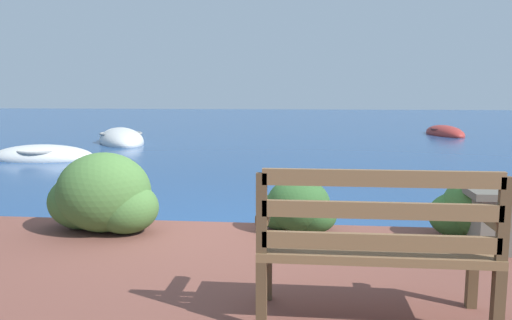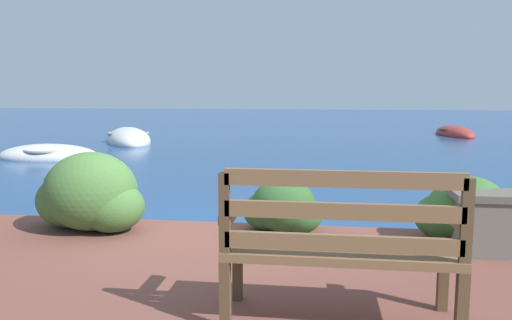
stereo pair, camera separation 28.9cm
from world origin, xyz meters
name	(u,v)px [view 1 (the left image)]	position (x,y,z in m)	size (l,w,h in m)	color
ground_plane	(217,242)	(0.00, 0.00, 0.00)	(80.00, 80.00, 0.00)	navy
park_bench	(375,242)	(1.31, -2.14, 0.70)	(1.35, 0.48, 0.93)	brown
hedge_clump_left	(103,197)	(-1.02, -0.44, 0.55)	(1.13, 0.81, 0.77)	#426B33
hedge_clump_centre	(297,208)	(0.84, -0.26, 0.45)	(0.77, 0.55, 0.52)	#2D5628
hedge_clump_right	(480,212)	(2.50, -0.36, 0.48)	(0.87, 0.63, 0.59)	#38662D
rowboat_nearest	(43,157)	(-5.17, 5.96, 0.05)	(2.46, 1.31, 0.60)	silver
rowboat_mid	(121,140)	(-4.76, 9.87, 0.07)	(2.64, 3.48, 0.80)	silver
rowboat_far	(445,133)	(5.95, 13.74, 0.05)	(1.27, 2.80, 0.61)	#9E2D28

